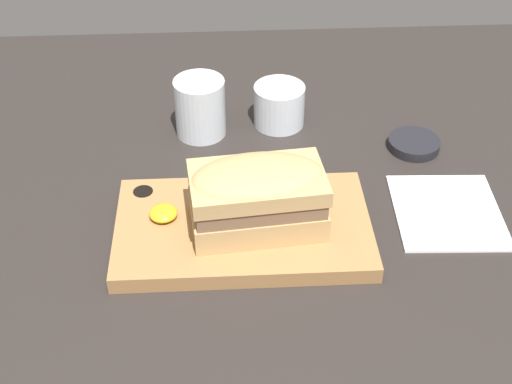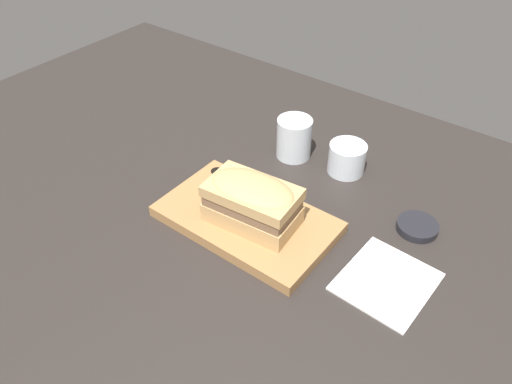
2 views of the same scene
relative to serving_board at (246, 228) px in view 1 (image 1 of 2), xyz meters
The scene contains 8 objects.
dining_table 4.05cm from the serving_board, 95.92° to the right, with size 181.70×123.94×2.00cm.
serving_board is the anchor object (origin of this frame).
sandwich 6.28cm from the serving_board, 22.92° to the right, with size 17.35×11.15×9.23cm.
mustard_dollop 10.76cm from the serving_board, behind, with size 3.65×3.65×1.46cm.
water_glass 24.81cm from the serving_board, 103.82° to the left, with size 7.69×7.69×9.06cm.
wine_glass 26.70cm from the serving_board, 76.28° to the left, with size 7.91×7.91×6.52cm.
napkin 27.35cm from the serving_board, ahead, with size 14.70×16.06×0.40cm.
condiment_dish 31.64cm from the serving_board, 34.57° to the left, with size 7.71×7.71×1.51cm.
Camera 1 is at (-2.04, -64.97, 64.30)cm, focal length 50.00 mm.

